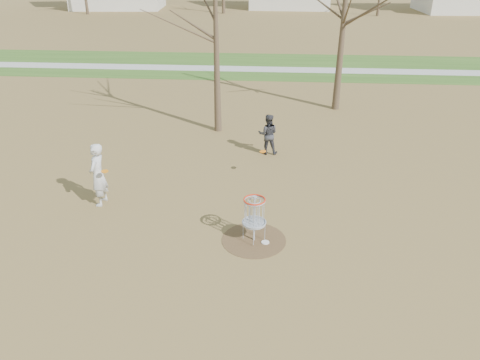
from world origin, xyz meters
name	(u,v)px	position (x,y,z in m)	size (l,w,h in m)	color
ground	(254,240)	(0.00, 0.00, 0.00)	(160.00, 160.00, 0.00)	brown
green_band	(269,66)	(0.00, 21.00, 0.01)	(160.00, 8.00, 0.01)	#2D5119
footpath	(269,69)	(0.00, 20.00, 0.01)	(160.00, 1.50, 0.01)	#9E9E99
dirt_circle	(254,240)	(0.00, 0.00, 0.01)	(1.80, 1.80, 0.01)	#47331E
player_standing	(98,175)	(-4.91, 1.70, 1.01)	(0.74, 0.49, 2.03)	silver
player_throwing	(268,134)	(0.24, 6.12, 0.80)	(0.78, 0.60, 1.59)	#313136
disc_grounded	(265,242)	(0.32, -0.12, 0.02)	(0.22, 0.22, 0.02)	white
discs_in_play	(193,160)	(-2.12, 2.71, 1.15)	(4.89, 2.70, 0.30)	orange
disc_golf_basket	(254,212)	(0.00, 0.00, 0.91)	(0.64, 0.64, 1.35)	#9EA3AD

